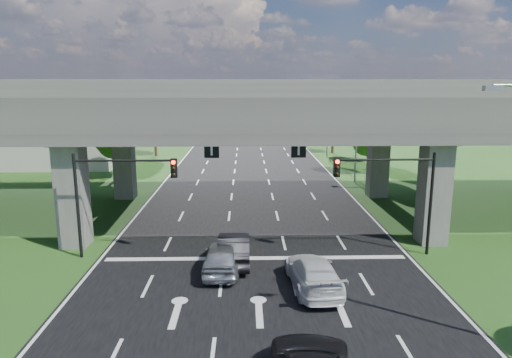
{
  "coord_description": "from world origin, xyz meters",
  "views": [
    {
      "loc": [
        -0.56,
        -20.93,
        9.74
      ],
      "look_at": [
        0.13,
        8.44,
        3.6
      ],
      "focal_mm": 32.0,
      "sensor_mm": 36.0,
      "label": 1
    }
  ],
  "objects_px": {
    "car_silver": "(222,256)",
    "car_dark": "(234,248)",
    "streetlight_far": "(353,124)",
    "car_white": "(313,273)",
    "signal_right": "(394,185)",
    "signal_left": "(115,186)",
    "streetlight_beyond": "(325,114)"
  },
  "relations": [
    {
      "from": "streetlight_beyond",
      "to": "car_white",
      "type": "distance_m",
      "value": 41.38
    },
    {
      "from": "car_silver",
      "to": "car_dark",
      "type": "distance_m",
      "value": 1.35
    },
    {
      "from": "car_dark",
      "to": "car_white",
      "type": "distance_m",
      "value": 5.18
    },
    {
      "from": "signal_right",
      "to": "car_silver",
      "type": "height_order",
      "value": "signal_right"
    },
    {
      "from": "streetlight_beyond",
      "to": "streetlight_far",
      "type": "bearing_deg",
      "value": -90.0
    },
    {
      "from": "car_dark",
      "to": "car_white",
      "type": "bearing_deg",
      "value": 138.48
    },
    {
      "from": "signal_right",
      "to": "car_white",
      "type": "relative_size",
      "value": 1.13
    },
    {
      "from": "streetlight_far",
      "to": "car_white",
      "type": "height_order",
      "value": "streetlight_far"
    },
    {
      "from": "streetlight_far",
      "to": "car_dark",
      "type": "xyz_separation_m",
      "value": [
        -11.33,
        -21.0,
        -5.01
      ]
    },
    {
      "from": "signal_right",
      "to": "car_silver",
      "type": "distance_m",
      "value": 10.42
    },
    {
      "from": "streetlight_beyond",
      "to": "car_dark",
      "type": "bearing_deg",
      "value": -107.02
    },
    {
      "from": "streetlight_beyond",
      "to": "car_white",
      "type": "relative_size",
      "value": 1.89
    },
    {
      "from": "signal_left",
      "to": "car_dark",
      "type": "bearing_deg",
      "value": -8.14
    },
    {
      "from": "signal_right",
      "to": "signal_left",
      "type": "distance_m",
      "value": 15.65
    },
    {
      "from": "signal_right",
      "to": "car_white",
      "type": "xyz_separation_m",
      "value": [
        -5.14,
        -4.34,
        -3.39
      ]
    },
    {
      "from": "car_dark",
      "to": "streetlight_beyond",
      "type": "bearing_deg",
      "value": -107.59
    },
    {
      "from": "car_silver",
      "to": "streetlight_beyond",
      "type": "bearing_deg",
      "value": -105.12
    },
    {
      "from": "streetlight_far",
      "to": "car_white",
      "type": "xyz_separation_m",
      "value": [
        -7.41,
        -24.4,
        -5.05
      ]
    },
    {
      "from": "car_dark",
      "to": "car_silver",
      "type": "bearing_deg",
      "value": 64.48
    },
    {
      "from": "streetlight_far",
      "to": "streetlight_beyond",
      "type": "relative_size",
      "value": 1.0
    },
    {
      "from": "signal_right",
      "to": "car_silver",
      "type": "bearing_deg",
      "value": -167.3
    },
    {
      "from": "car_white",
      "to": "streetlight_far",
      "type": "bearing_deg",
      "value": -111.65
    },
    {
      "from": "signal_left",
      "to": "streetlight_far",
      "type": "relative_size",
      "value": 0.6
    },
    {
      "from": "signal_right",
      "to": "signal_left",
      "type": "xyz_separation_m",
      "value": [
        -15.65,
        0.0,
        0.0
      ]
    },
    {
      "from": "streetlight_beyond",
      "to": "signal_left",
      "type": "bearing_deg",
      "value": -116.43
    },
    {
      "from": "signal_right",
      "to": "streetlight_beyond",
      "type": "relative_size",
      "value": 0.6
    },
    {
      "from": "signal_left",
      "to": "streetlight_far",
      "type": "height_order",
      "value": "streetlight_far"
    },
    {
      "from": "streetlight_far",
      "to": "car_white",
      "type": "relative_size",
      "value": 1.89
    },
    {
      "from": "signal_left",
      "to": "car_silver",
      "type": "xyz_separation_m",
      "value": [
        6.02,
        -2.17,
        -3.36
      ]
    },
    {
      "from": "signal_right",
      "to": "streetlight_beyond",
      "type": "xyz_separation_m",
      "value": [
        2.27,
        36.06,
        1.66
      ]
    },
    {
      "from": "streetlight_beyond",
      "to": "car_white",
      "type": "bearing_deg",
      "value": -100.4
    },
    {
      "from": "signal_right",
      "to": "signal_left",
      "type": "height_order",
      "value": "same"
    }
  ]
}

